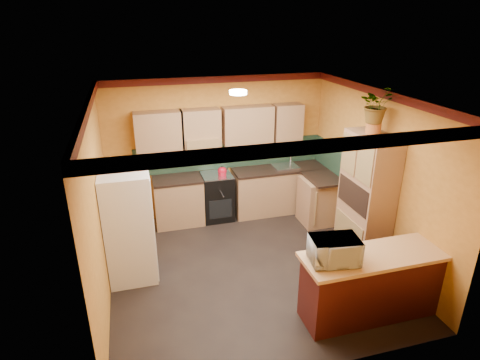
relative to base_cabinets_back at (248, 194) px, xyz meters
name	(u,v)px	position (x,y,z in m)	size (l,w,h in m)	color
room_shell	(245,136)	(-0.51, -1.52, 1.65)	(4.24, 4.24, 2.72)	black
base_cabinets_back	(248,194)	(0.00, 0.00, 0.00)	(3.65, 0.60, 0.88)	#A28455
countertop_back	(248,172)	(0.00, 0.00, 0.46)	(3.65, 0.62, 0.04)	black
stove	(217,196)	(-0.62, 0.00, 0.02)	(0.58, 0.58, 0.91)	black
kettle	(222,171)	(-0.52, -0.05, 0.56)	(0.17, 0.17, 0.18)	#B40C21
sink	(285,166)	(0.78, 0.00, 0.50)	(0.48, 0.40, 0.03)	silver
base_cabinets_right	(322,201)	(1.27, -0.69, 0.00)	(0.60, 0.80, 0.88)	#A28455
countertop_right	(324,178)	(1.27, -0.69, 0.46)	(0.62, 0.80, 0.04)	black
fridge	(129,227)	(-2.28, -1.53, 0.41)	(0.68, 0.66, 1.70)	white
pantry	(366,199)	(1.32, -2.00, 0.61)	(0.48, 0.90, 2.10)	#A28455
fern_pot	(373,128)	(1.32, -1.95, 1.74)	(0.22, 0.22, 0.16)	#AF5D2A
fern	(376,104)	(1.32, -1.95, 2.09)	(0.48, 0.42, 0.54)	#A28455
breakfast_bar	(371,286)	(0.70, -3.25, 0.00)	(1.80, 0.55, 0.88)	#4B1411
bar_top	(376,256)	(0.70, -3.25, 0.47)	(1.90, 0.65, 0.05)	tan
microwave	(334,250)	(0.11, -3.25, 0.65)	(0.58, 0.39, 0.32)	white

